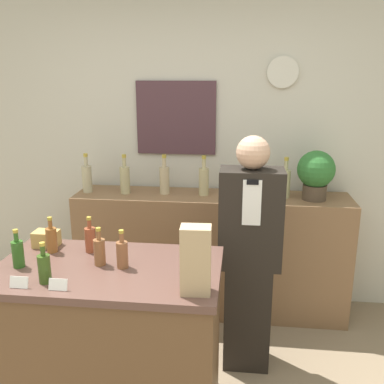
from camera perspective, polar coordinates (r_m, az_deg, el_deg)
The scene contains 22 objects.
back_wall at distance 3.60m, azimuth 0.81°, elevation 6.23°, with size 5.20×0.09×2.70m.
back_shelf at distance 3.57m, azimuth 2.54°, elevation -8.21°, with size 2.19×0.44×1.00m.
display_counter at distance 2.57m, azimuth -10.64°, elevation -19.34°, with size 1.20×0.69×0.95m.
shopkeeper at distance 2.82m, azimuth 7.62°, elevation -8.61°, with size 0.40×0.25×1.58m.
potted_plant at distance 3.36m, azimuth 16.19°, elevation 2.50°, with size 0.28×0.28×0.38m.
paper_bag at distance 1.97m, azimuth 0.50°, elevation -9.09°, with size 0.14×0.10×0.33m.
tape_dispenser at distance 2.02m, azimuth 1.14°, elevation -12.93°, with size 0.09×0.06×0.07m.
price_card_left at distance 2.23m, azimuth -22.07°, elevation -11.10°, with size 0.09×0.02×0.06m.
price_card_right at distance 2.15m, azimuth -17.43°, elevation -11.69°, with size 0.09×0.02×0.06m.
gift_box at distance 2.68m, azimuth -18.85°, elevation -5.91°, with size 0.14×0.11×0.09m.
counter_bottle_0 at distance 2.44m, azimuth -22.20°, elevation -7.53°, with size 0.06×0.06×0.21m.
counter_bottle_1 at distance 2.57m, azimuth -18.23°, elevation -5.97°, with size 0.06×0.06×0.21m.
counter_bottle_2 at distance 2.22m, azimuth -19.09°, elevation -9.51°, with size 0.06×0.06×0.21m.
counter_bottle_3 at distance 2.51m, azimuth -13.42°, elevation -6.08°, with size 0.06×0.06×0.21m.
counter_bottle_4 at distance 2.34m, azimuth -12.23°, elevation -7.68°, with size 0.06×0.06×0.21m.
counter_bottle_5 at distance 2.28m, azimuth -9.29°, elevation -8.11°, with size 0.06×0.06×0.21m.
shelf_bottle_0 at distance 3.56m, azimuth -13.83°, elevation 1.86°, with size 0.08×0.08×0.32m.
shelf_bottle_1 at distance 3.46m, azimuth -8.93°, elevation 1.74°, with size 0.08×0.08×0.32m.
shelf_bottle_2 at distance 3.42m, azimuth -3.69°, elevation 1.73°, with size 0.08×0.08×0.32m.
shelf_bottle_3 at distance 3.37m, azimuth 1.58°, elevation 1.56°, with size 0.08×0.08×0.32m.
shelf_bottle_4 at distance 3.36m, azimuth 6.95°, elevation 1.40°, with size 0.08×0.08×0.32m.
shelf_bottle_5 at distance 3.39m, azimuth 12.31°, elevation 1.25°, with size 0.08×0.08×0.32m.
Camera 1 is at (0.36, -1.54, 1.93)m, focal length 40.00 mm.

